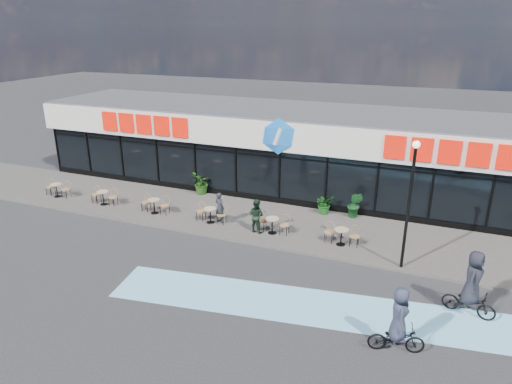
% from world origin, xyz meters
% --- Properties ---
extents(ground, '(120.00, 120.00, 0.00)m').
position_xyz_m(ground, '(0.00, 0.00, 0.00)').
color(ground, '#28282B').
rests_on(ground, ground).
extents(sidewalk, '(44.00, 5.00, 0.10)m').
position_xyz_m(sidewalk, '(0.00, 4.50, 0.05)').
color(sidewalk, '#534E4A').
rests_on(sidewalk, ground).
extents(bike_lane, '(14.17, 4.13, 0.01)m').
position_xyz_m(bike_lane, '(4.00, -1.50, 0.01)').
color(bike_lane, '#7BC7E9').
rests_on(bike_lane, ground).
extents(building, '(30.60, 6.57, 4.75)m').
position_xyz_m(building, '(-0.00, 9.93, 2.34)').
color(building, black).
rests_on(building, ground).
extents(lamp_post, '(0.28, 0.28, 5.11)m').
position_xyz_m(lamp_post, '(6.72, 2.30, 3.14)').
color(lamp_post, black).
rests_on(lamp_post, sidewalk).
extents(bistro_set_0, '(1.54, 0.62, 0.90)m').
position_xyz_m(bistro_set_0, '(-11.72, 3.42, 0.56)').
color(bistro_set_0, tan).
rests_on(bistro_set_0, sidewalk).
extents(bistro_set_1, '(1.54, 0.62, 0.90)m').
position_xyz_m(bistro_set_1, '(-8.56, 3.42, 0.56)').
color(bistro_set_1, tan).
rests_on(bistro_set_1, sidewalk).
extents(bistro_set_2, '(1.54, 0.62, 0.90)m').
position_xyz_m(bistro_set_2, '(-5.39, 3.42, 0.56)').
color(bistro_set_2, tan).
rests_on(bistro_set_2, sidewalk).
extents(bistro_set_3, '(1.54, 0.62, 0.90)m').
position_xyz_m(bistro_set_3, '(-2.23, 3.42, 0.56)').
color(bistro_set_3, tan).
rests_on(bistro_set_3, sidewalk).
extents(bistro_set_4, '(1.54, 0.62, 0.90)m').
position_xyz_m(bistro_set_4, '(0.94, 3.42, 0.56)').
color(bistro_set_4, tan).
rests_on(bistro_set_4, sidewalk).
extents(bistro_set_5, '(1.54, 0.62, 0.90)m').
position_xyz_m(bistro_set_5, '(4.10, 3.42, 0.56)').
color(bistro_set_5, tan).
rests_on(bistro_set_5, sidewalk).
extents(potted_plant_left, '(1.19, 1.30, 1.26)m').
position_xyz_m(potted_plant_left, '(-4.49, 6.67, 0.73)').
color(potted_plant_left, '#1F4814').
rests_on(potted_plant_left, sidewalk).
extents(potted_plant_mid, '(1.25, 1.23, 1.05)m').
position_xyz_m(potted_plant_mid, '(2.59, 6.49, 0.62)').
color(potted_plant_mid, '#175118').
rests_on(potted_plant_mid, sidewalk).
extents(potted_plant_right, '(0.84, 0.73, 1.35)m').
position_xyz_m(potted_plant_right, '(4.10, 6.53, 0.77)').
color(potted_plant_right, '#13441A').
rests_on(potted_plant_right, sidewalk).
extents(patron_left, '(0.65, 0.54, 1.52)m').
position_xyz_m(patron_left, '(-1.83, 3.56, 0.86)').
color(patron_left, black).
rests_on(patron_left, sidewalk).
extents(patron_right, '(0.87, 0.74, 1.59)m').
position_xyz_m(patron_right, '(0.19, 3.22, 0.89)').
color(patron_right, black).
rests_on(patron_right, sidewalk).
extents(cyclist_a, '(1.74, 0.95, 2.13)m').
position_xyz_m(cyclist_a, '(7.00, -2.76, 0.84)').
color(cyclist_a, black).
rests_on(cyclist_a, ground).
extents(cyclist_b, '(1.79, 1.03, 2.33)m').
position_xyz_m(cyclist_b, '(9.05, 0.01, 0.95)').
color(cyclist_b, black).
rests_on(cyclist_b, ground).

